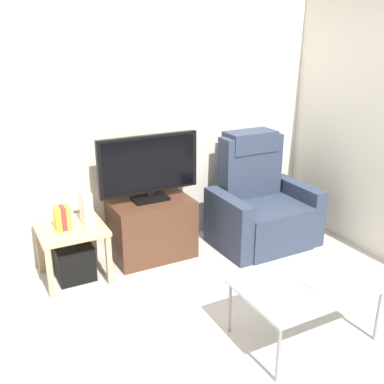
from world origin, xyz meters
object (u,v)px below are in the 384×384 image
at_px(television, 149,167).
at_px(book_rightmost, 67,217).
at_px(game_console, 86,207).
at_px(side_table, 71,235).
at_px(subwoofer_box, 74,261).
at_px(cell_phone, 312,285).
at_px(book_leftmost, 58,219).
at_px(recliner_armchair, 260,206).
at_px(book_middle, 63,218).
at_px(tv_stand, 152,228).
at_px(coffee_table, 305,287).

bearing_deg(television, book_rightmost, -172.32).
height_order(book_rightmost, game_console, game_console).
bearing_deg(television, side_table, -173.62).
bearing_deg(side_table, subwoofer_box, 153.43).
bearing_deg(television, subwoofer_box, -173.62).
distance_m(television, side_table, 0.89).
xyz_separation_m(subwoofer_box, game_console, (0.15, 0.01, 0.47)).
bearing_deg(cell_phone, book_leftmost, 127.38).
bearing_deg(subwoofer_box, side_table, -26.57).
xyz_separation_m(television, recliner_armchair, (1.08, -0.21, -0.50)).
height_order(recliner_armchair, book_leftmost, recliner_armchair).
bearing_deg(book_leftmost, book_middle, 0.00).
distance_m(book_rightmost, cell_phone, 1.98).
height_order(television, book_rightmost, television).
bearing_deg(subwoofer_box, game_console, 3.95).
bearing_deg(book_middle, tv_stand, 6.02).
relative_size(side_table, subwoofer_box, 1.78).
bearing_deg(game_console, book_rightmost, -169.73).
relative_size(book_leftmost, game_console, 0.69).
bearing_deg(recliner_armchair, tv_stand, 176.48).
distance_m(tv_stand, coffee_table, 1.64).
bearing_deg(book_middle, television, 7.36).
xyz_separation_m(book_leftmost, coffee_table, (1.31, -1.49, -0.19)).
xyz_separation_m(book_middle, game_console, (0.20, 0.03, 0.04)).
bearing_deg(subwoofer_box, recliner_armchair, -4.03).
height_order(subwoofer_box, cell_phone, cell_phone).
distance_m(subwoofer_box, book_middle, 0.43).
xyz_separation_m(side_table, book_rightmost, (-0.02, -0.02, 0.18)).
height_order(tv_stand, side_table, tv_stand).
bearing_deg(coffee_table, tv_stand, 106.33).
xyz_separation_m(tv_stand, television, (0.00, 0.02, 0.59)).
bearing_deg(tv_stand, coffee_table, -73.67).
bearing_deg(book_middle, cell_phone, -49.72).
bearing_deg(game_console, television, 6.96).
height_order(tv_stand, book_rightmost, book_rightmost).
xyz_separation_m(recliner_armchair, side_table, (-1.83, 0.13, 0.03)).
bearing_deg(game_console, recliner_armchair, -4.71).
bearing_deg(book_middle, book_rightmost, 0.00).
height_order(recliner_armchair, cell_phone, recliner_armchair).
relative_size(side_table, book_middle, 2.72).
xyz_separation_m(tv_stand, game_console, (-0.60, -0.05, 0.34)).
height_order(tv_stand, book_middle, book_middle).
relative_size(television, book_middle, 4.69).
bearing_deg(recliner_armchair, game_console, -178.09).
bearing_deg(recliner_armchair, book_leftmost, -176.61).
distance_m(tv_stand, subwoofer_box, 0.76).
bearing_deg(side_table, book_leftmost, -168.69).
height_order(tv_stand, game_console, game_console).
distance_m(recliner_armchair, game_console, 1.71).
height_order(book_middle, game_console, game_console).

